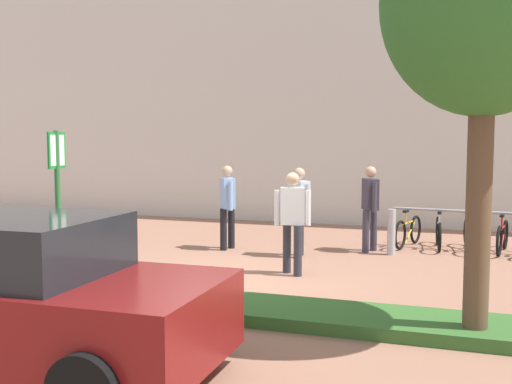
% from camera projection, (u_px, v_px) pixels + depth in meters
% --- Properties ---
extents(ground_plane, '(60.00, 60.00, 0.00)m').
position_uv_depth(ground_plane, '(228.00, 282.00, 9.99)').
color(ground_plane, '#936651').
extents(building_facade, '(28.00, 1.20, 10.00)m').
position_uv_depth(building_facade, '(332.00, 36.00, 16.73)').
color(building_facade, silver).
rests_on(building_facade, ground).
extents(planter_strip, '(7.00, 1.10, 0.16)m').
position_uv_depth(planter_strip, '(231.00, 307.00, 8.22)').
color(planter_strip, '#336028').
rests_on(planter_strip, ground).
extents(tree_sidewalk, '(2.26, 2.26, 5.02)m').
position_uv_depth(tree_sidewalk, '(485.00, 5.00, 6.78)').
color(tree_sidewalk, brown).
rests_on(tree_sidewalk, ground).
extents(parking_sign_post, '(0.08, 0.36, 2.40)m').
position_uv_depth(parking_sign_post, '(58.00, 189.00, 8.95)').
color(parking_sign_post, '#2D7238').
rests_on(parking_sign_post, ground).
extents(bike_at_sign, '(1.68, 0.42, 0.86)m').
position_uv_depth(bike_at_sign, '(69.00, 270.00, 9.26)').
color(bike_at_sign, black).
rests_on(bike_at_sign, ground).
extents(bike_rack_cluster, '(3.74, 1.80, 0.83)m').
position_uv_depth(bike_rack_cluster, '(486.00, 235.00, 12.57)').
color(bike_rack_cluster, '#99999E').
rests_on(bike_rack_cluster, ground).
extents(bollard_steel, '(0.16, 0.16, 0.90)m').
position_uv_depth(bollard_steel, '(391.00, 232.00, 12.25)').
color(bollard_steel, '#ADADB2').
rests_on(bollard_steel, ground).
extents(person_shirt_blue, '(0.43, 0.51, 1.72)m').
position_uv_depth(person_shirt_blue, '(227.00, 202.00, 12.82)').
color(person_shirt_blue, black).
rests_on(person_shirt_blue, ground).
extents(person_shirt_white, '(0.59, 0.34, 1.72)m').
position_uv_depth(person_shirt_white, '(292.00, 216.00, 10.46)').
color(person_shirt_white, '#2D2D38').
rests_on(person_shirt_white, ground).
extents(person_suited_navy, '(0.39, 0.55, 1.72)m').
position_uv_depth(person_suited_navy, '(370.00, 203.00, 12.55)').
color(person_suited_navy, '#383342').
rests_on(person_suited_navy, ground).
extents(person_casual_tan, '(0.50, 0.43, 1.72)m').
position_uv_depth(person_casual_tan, '(299.00, 206.00, 12.03)').
color(person_casual_tan, '#2D2D38').
rests_on(person_casual_tan, ground).
extents(car_maroon_wagon, '(4.33, 2.08, 1.54)m').
position_uv_depth(car_maroon_wagon, '(4.00, 294.00, 6.20)').
color(car_maroon_wagon, maroon).
rests_on(car_maroon_wagon, ground).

